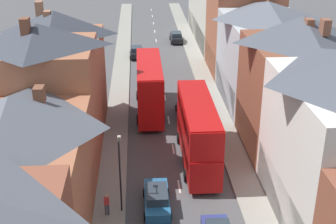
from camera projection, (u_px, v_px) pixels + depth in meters
The scene contains 14 objects.
pavement_left at pixel (120, 91), 53.31m from camera, with size 2.20×104.00×0.14m, color gray.
pavement_right at pixel (208, 89), 53.92m from camera, with size 2.20×104.00×0.14m, color gray.
centre_line_dashes at pixel (165, 97), 51.81m from camera, with size 0.14×97.80×0.01m.
terrace_row_left at pixel (8, 187), 25.82m from camera, with size 8.00×47.21×12.25m.
terrace_row_right at pixel (275, 61), 44.65m from camera, with size 8.00×83.55×14.37m.
double_decker_bus_lead at pixel (149, 86), 47.13m from camera, with size 2.74×10.80×5.30m.
double_decker_bus_mid_street at pixel (198, 131), 37.77m from camera, with size 2.74×10.80×5.30m.
car_near_silver at pixel (176, 37), 72.57m from camera, with size 1.90×4.41×1.61m.
car_parked_right_a at pixel (186, 108), 46.98m from camera, with size 1.90×4.26×1.61m.
car_mid_black at pixel (137, 52), 65.18m from camera, with size 1.90×3.86×1.60m.
car_mid_white at pixel (147, 70), 58.13m from camera, with size 1.90×4.22×1.61m.
car_far_grey at pixel (157, 198), 32.53m from camera, with size 1.90×4.59×1.58m.
pedestrian_mid_left at pixel (107, 204), 31.57m from camera, with size 0.36×0.22×1.61m.
street_lamp at pixel (120, 170), 31.26m from camera, with size 0.20×1.12×5.50m.
Camera 1 is at (-2.79, -11.98, 19.45)m, focal length 50.00 mm.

